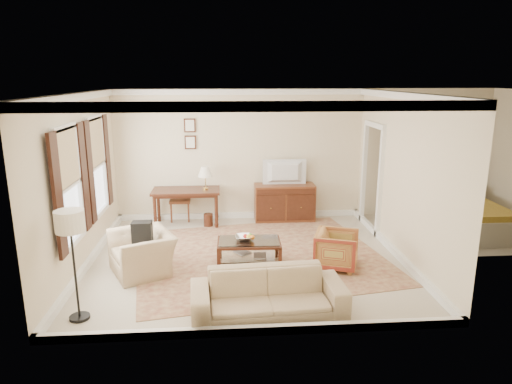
{
  "coord_description": "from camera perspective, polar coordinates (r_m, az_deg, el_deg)",
  "views": [
    {
      "loc": [
        -0.39,
        -7.57,
        3.15
      ],
      "look_at": [
        0.2,
        0.3,
        1.15
      ],
      "focal_mm": 32.0,
      "sensor_mm": 36.0,
      "label": 1
    }
  ],
  "objects": [
    {
      "name": "backpack",
      "position": [
        7.71,
        -14.05,
        -4.74
      ],
      "size": [
        0.31,
        0.37,
        0.4
      ],
      "primitive_type": "cube",
      "rotation": [
        0.0,
        0.0,
        -1.27
      ],
      "color": "black",
      "rests_on": "club_armchair"
    },
    {
      "name": "tv",
      "position": [
        10.03,
        3.66,
        3.46
      ],
      "size": [
        0.92,
        0.53,
        0.12
      ],
      "primitive_type": "imported",
      "rotation": [
        0.0,
        0.0,
        3.14
      ],
      "color": "black",
      "rests_on": "sideboard"
    },
    {
      "name": "book_b",
      "position": [
        7.88,
        -0.29,
        -7.95
      ],
      "size": [
        0.28,
        0.05,
        0.38
      ],
      "primitive_type": "imported",
      "rotation": [
        0.0,
        0.0,
        -0.1
      ],
      "color": "brown",
      "rests_on": "coffee_table"
    },
    {
      "name": "floor_lamp",
      "position": [
        6.29,
        -22.18,
        -4.35
      ],
      "size": [
        0.37,
        0.37,
        1.51
      ],
      "color": "black",
      "rests_on": "room_shell"
    },
    {
      "name": "doorway",
      "position": [
        9.8,
        14.25,
        1.57
      ],
      "size": [
        0.1,
        1.12,
        2.25
      ],
      "primitive_type": null,
      "color": "white",
      "rests_on": "room_shell"
    },
    {
      "name": "window_front",
      "position": [
        7.42,
        -22.32,
        0.68
      ],
      "size": [
        0.12,
        1.56,
        1.8
      ],
      "primitive_type": null,
      "color": "#CCB284",
      "rests_on": "room_shell"
    },
    {
      "name": "framed_prints",
      "position": [
        10.13,
        -8.24,
        7.22
      ],
      "size": [
        0.25,
        0.04,
        0.68
      ],
      "primitive_type": null,
      "color": "#421E12",
      "rests_on": "room_shell"
    },
    {
      "name": "room_shell",
      "position": [
        7.61,
        -1.35,
        9.1
      ],
      "size": [
        5.51,
        5.01,
        2.91
      ],
      "color": "beige",
      "rests_on": "ground"
    },
    {
      "name": "window_rear",
      "position": [
        8.92,
        -19.26,
        3.09
      ],
      "size": [
        0.12,
        1.56,
        1.8
      ],
      "primitive_type": null,
      "color": "#CCB284",
      "rests_on": "room_shell"
    },
    {
      "name": "desk_chair",
      "position": [
        10.34,
        -9.47,
        -0.68
      ],
      "size": [
        0.52,
        0.52,
        1.05
      ],
      "primitive_type": null,
      "rotation": [
        0.0,
        0.0,
        -0.18
      ],
      "color": "brown",
      "rests_on": "room_shell"
    },
    {
      "name": "rug",
      "position": [
        8.33,
        0.38,
        -7.95
      ],
      "size": [
        4.84,
        4.34,
        0.01
      ],
      "primitive_type": "cube",
      "rotation": [
        0.0,
        0.0,
        0.17
      ],
      "color": "maroon",
      "rests_on": "room_shell"
    },
    {
      "name": "striped_armchair",
      "position": [
        7.84,
        10.05,
        -6.9
      ],
      "size": [
        0.83,
        0.86,
        0.7
      ],
      "primitive_type": "imported",
      "rotation": [
        0.0,
        0.0,
        1.23
      ],
      "color": "maroon",
      "rests_on": "room_shell"
    },
    {
      "name": "club_armchair",
      "position": [
        7.75,
        -14.07,
        -6.57
      ],
      "size": [
        1.06,
        1.23,
        0.91
      ],
      "primitive_type": "imported",
      "rotation": [
        0.0,
        0.0,
        -1.13
      ],
      "color": "#C6B486",
      "rests_on": "room_shell"
    },
    {
      "name": "sofa",
      "position": [
        6.26,
        1.55,
        -11.76
      ],
      "size": [
        2.11,
        0.73,
        0.81
      ],
      "primitive_type": "imported",
      "rotation": [
        0.0,
        0.0,
        0.06
      ],
      "color": "#C6B486",
      "rests_on": "room_shell"
    },
    {
      "name": "sideboard",
      "position": [
        10.25,
        3.57,
        -1.3
      ],
      "size": [
        1.34,
        0.51,
        0.82
      ],
      "primitive_type": "cube",
      "color": "brown",
      "rests_on": "room_shell"
    },
    {
      "name": "fruit_bowl",
      "position": [
        7.79,
        -1.52,
        -5.61
      ],
      "size": [
        0.42,
        0.42,
        0.1
      ],
      "primitive_type": "imported",
      "color": "silver",
      "rests_on": "coffee_table"
    },
    {
      "name": "coffee_table",
      "position": [
        7.82,
        -0.89,
        -6.78
      ],
      "size": [
        1.09,
        0.66,
        0.45
      ],
      "rotation": [
        0.0,
        0.0,
        -0.03
      ],
      "color": "#421E12",
      "rests_on": "room_shell"
    },
    {
      "name": "writing_desk",
      "position": [
        9.95,
        -8.72,
        -0.31
      ],
      "size": [
        1.45,
        0.72,
        0.79
      ],
      "color": "#421E12",
      "rests_on": "room_shell"
    },
    {
      "name": "book_a",
      "position": [
        7.96,
        -2.35,
        -7.72
      ],
      "size": [
        0.25,
        0.19,
        0.38
      ],
      "primitive_type": "imported",
      "rotation": [
        0.0,
        0.0,
        0.6
      ],
      "color": "brown",
      "rests_on": "coffee_table"
    },
    {
      "name": "desk_lamp",
      "position": [
        9.84,
        -6.35,
        1.76
      ],
      "size": [
        0.32,
        0.32,
        0.5
      ],
      "primitive_type": null,
      "color": "silver",
      "rests_on": "writing_desk"
    },
    {
      "name": "annex_bedroom",
      "position": [
        10.38,
        23.98,
        -2.75
      ],
      "size": [
        3.0,
        2.7,
        2.9
      ],
      "color": "beige",
      "rests_on": "ground"
    }
  ]
}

